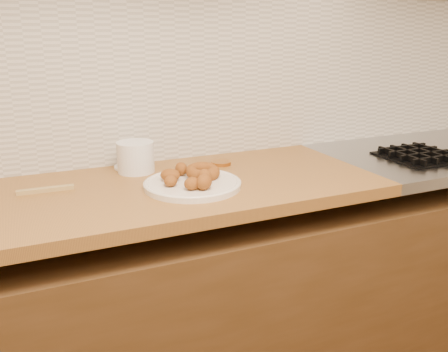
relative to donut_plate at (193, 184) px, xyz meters
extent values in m
cube|color=#BEB194|center=(0.13, 0.37, 0.44)|extent=(4.00, 0.02, 2.70)
cube|color=#52351C|center=(0.13, 0.06, -0.52)|extent=(3.60, 0.60, 0.77)
cube|color=#946227|center=(-0.52, 0.06, -0.03)|extent=(2.30, 0.62, 0.04)
cube|color=beige|center=(0.13, 0.36, 0.29)|extent=(3.60, 0.02, 0.60)
cube|color=black|center=(0.93, -0.02, -0.01)|extent=(0.26, 0.26, 0.01)
cube|color=black|center=(0.84, -0.02, 0.01)|extent=(0.01, 0.24, 0.02)
cube|color=black|center=(0.93, -0.11, 0.01)|extent=(0.24, 0.01, 0.02)
cube|color=black|center=(0.90, -0.02, 0.01)|extent=(0.01, 0.24, 0.02)
cube|color=black|center=(0.93, -0.05, 0.01)|extent=(0.24, 0.01, 0.02)
cube|color=black|center=(0.96, -0.02, 0.01)|extent=(0.01, 0.24, 0.02)
cube|color=black|center=(0.93, 0.01, 0.01)|extent=(0.24, 0.01, 0.02)
cube|color=black|center=(1.02, -0.02, 0.01)|extent=(0.01, 0.24, 0.02)
cube|color=black|center=(0.93, 0.07, 0.01)|extent=(0.24, 0.01, 0.02)
cylinder|color=white|center=(0.00, 0.00, 0.00)|extent=(0.31, 0.31, 0.02)
torus|color=brown|center=(0.05, 0.03, 0.03)|extent=(0.14, 0.14, 0.05)
ellipsoid|color=brown|center=(-0.06, 0.04, 0.03)|extent=(0.09, 0.08, 0.04)
ellipsoid|color=brown|center=(-0.08, -0.01, 0.03)|extent=(0.06, 0.06, 0.03)
ellipsoid|color=brown|center=(-0.03, -0.07, 0.03)|extent=(0.06, 0.06, 0.04)
ellipsoid|color=brown|center=(0.01, -0.08, 0.03)|extent=(0.07, 0.07, 0.05)
ellipsoid|color=brown|center=(-0.01, 0.08, 0.03)|extent=(0.05, 0.05, 0.04)
ellipsoid|color=brown|center=(0.03, -0.03, 0.03)|extent=(0.06, 0.06, 0.05)
cylinder|color=white|center=(-0.12, 0.24, 0.04)|extent=(0.14, 0.14, 0.11)
cylinder|color=white|center=(-0.12, 0.30, 0.00)|extent=(0.18, 0.18, 0.01)
cylinder|color=#B97932|center=(0.19, 0.20, 0.00)|extent=(0.10, 0.10, 0.01)
cube|color=#A88B4F|center=(-0.43, 0.14, 0.00)|extent=(0.17, 0.03, 0.01)
camera|label=1|loc=(-0.48, -1.34, 0.47)|focal=38.00mm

